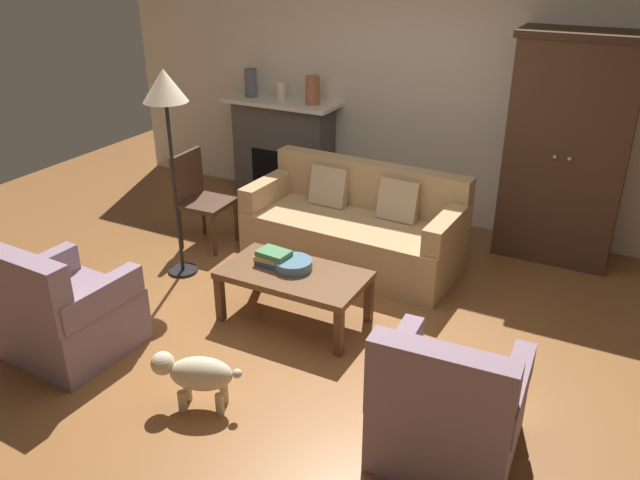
% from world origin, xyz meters
% --- Properties ---
extents(ground_plane, '(9.60, 9.60, 0.00)m').
position_xyz_m(ground_plane, '(0.00, 0.00, 0.00)').
color(ground_plane, brown).
extents(back_wall, '(7.20, 0.10, 2.80)m').
position_xyz_m(back_wall, '(0.00, 2.55, 1.40)').
color(back_wall, silver).
rests_on(back_wall, ground).
extents(fireplace, '(1.26, 0.48, 1.12)m').
position_xyz_m(fireplace, '(-1.55, 2.30, 0.57)').
color(fireplace, '#4C4947').
rests_on(fireplace, ground).
extents(armoire, '(1.06, 0.57, 2.02)m').
position_xyz_m(armoire, '(1.40, 2.22, 1.01)').
color(armoire, '#472D1E').
rests_on(armoire, ground).
extents(couch, '(1.95, 0.92, 0.86)m').
position_xyz_m(couch, '(-0.18, 1.24, 0.32)').
color(couch, tan).
rests_on(couch, ground).
extents(coffee_table, '(1.10, 0.60, 0.42)m').
position_xyz_m(coffee_table, '(-0.16, 0.09, 0.37)').
color(coffee_table, brown).
rests_on(coffee_table, ground).
extents(fruit_bowl, '(0.29, 0.29, 0.07)m').
position_xyz_m(fruit_bowl, '(-0.19, 0.14, 0.46)').
color(fruit_bowl, slate).
rests_on(fruit_bowl, coffee_table).
extents(book_stack, '(0.26, 0.20, 0.12)m').
position_xyz_m(book_stack, '(-0.36, 0.13, 0.48)').
color(book_stack, '#38569E').
rests_on(book_stack, coffee_table).
extents(mantel_vase_slate, '(0.13, 0.13, 0.30)m').
position_xyz_m(mantel_vase_slate, '(-1.93, 2.28, 1.27)').
color(mantel_vase_slate, '#565B66').
rests_on(mantel_vase_slate, fireplace).
extents(mantel_vase_cream, '(0.10, 0.10, 0.19)m').
position_xyz_m(mantel_vase_cream, '(-1.55, 2.28, 1.22)').
color(mantel_vase_cream, beige).
rests_on(mantel_vase_cream, fireplace).
extents(mantel_vase_terracotta, '(0.15, 0.15, 0.29)m').
position_xyz_m(mantel_vase_terracotta, '(-1.17, 2.28, 1.27)').
color(mantel_vase_terracotta, '#A86042').
rests_on(mantel_vase_terracotta, fireplace).
extents(armchair_near_left, '(0.81, 0.80, 0.88)m').
position_xyz_m(armchair_near_left, '(-1.37, -1.03, 0.32)').
color(armchair_near_left, gray).
rests_on(armchair_near_left, ground).
extents(armchair_near_right, '(0.82, 0.81, 0.88)m').
position_xyz_m(armchair_near_right, '(1.32, -0.76, 0.32)').
color(armchair_near_right, gray).
rests_on(armchair_near_right, ground).
extents(side_chair_wooden, '(0.46, 0.46, 0.90)m').
position_xyz_m(side_chair_wooden, '(-1.65, 0.89, 0.51)').
color(side_chair_wooden, '#472D1E').
rests_on(side_chair_wooden, ground).
extents(floor_lamp, '(0.36, 0.36, 1.78)m').
position_xyz_m(floor_lamp, '(-1.43, 0.32, 1.55)').
color(floor_lamp, black).
rests_on(floor_lamp, ground).
extents(dog, '(0.54, 0.33, 0.39)m').
position_xyz_m(dog, '(-0.19, -1.08, 0.25)').
color(dog, beige).
rests_on(dog, ground).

